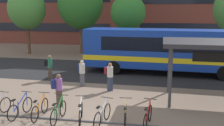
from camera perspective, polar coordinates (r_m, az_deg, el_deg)
bus_lane_asphalt at (r=19.76m, az=2.83°, el=-1.86°), size 80.00×7.20×0.01m
city_bus at (r=19.23m, az=11.87°, el=2.91°), size 12.10×2.97×3.20m
bike_rack at (r=11.47m, az=-11.42°, el=-11.63°), size 8.29×0.30×0.70m
parked_bicycle_blue_2 at (r=12.16m, az=-19.35°, el=-9.25°), size 0.52×1.72×0.99m
parked_bicycle_orange_3 at (r=11.79m, az=-15.42°, el=-9.67°), size 0.52×1.72×0.99m
parked_bicycle_green_4 at (r=11.27m, az=-11.56°, el=-10.47°), size 0.52×1.72×0.99m
parked_bicycle_white_5 at (r=11.01m, az=-6.83°, el=-10.86°), size 0.60×1.68×0.99m
parked_bicycle_silver_6 at (r=10.76m, az=-2.09°, el=-11.33°), size 0.52×1.71×0.99m
parked_bicycle_yellow_7 at (r=10.69m, az=2.91°, el=-11.48°), size 0.52×1.72×0.99m
parked_bicycle_red_8 at (r=10.69m, az=7.78°, el=-11.59°), size 0.52×1.72×0.99m
commuter_navy_pack_0 at (r=15.92m, az=-6.60°, el=-1.77°), size 0.57×0.60×1.62m
commuter_maroon_pack_1 at (r=14.89m, az=-0.53°, el=-2.56°), size 0.60×0.56×1.64m
commuter_navy_pack_2 at (r=12.72m, az=-11.68°, el=-5.35°), size 0.60×0.54×1.61m
commuter_black_pack_3 at (r=17.75m, az=-13.51°, el=-0.56°), size 0.60×0.49×1.66m
street_tree_0 at (r=28.81m, az=-18.08°, el=11.17°), size 3.81×3.81×6.83m
street_tree_1 at (r=25.42m, az=3.53°, el=10.91°), size 3.34×3.34×6.02m
street_tree_3 at (r=27.86m, az=-6.92°, el=12.71°), size 4.69×4.69×7.82m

